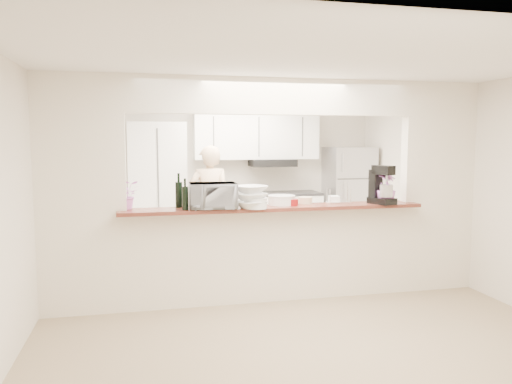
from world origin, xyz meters
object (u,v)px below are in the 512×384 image
object	(u,v)px
stand_mixer	(381,187)
person	(210,203)
toaster_oven	(213,196)
refrigerator	(348,196)

from	to	relation	value
stand_mixer	person	bearing A→B (deg)	126.95
stand_mixer	person	xyz separation A→B (m)	(-1.69, 2.25, -0.42)
toaster_oven	person	xyz separation A→B (m)	(0.26, 2.21, -0.36)
refrigerator	stand_mixer	size ratio (longest dim) A/B	3.83
person	toaster_oven	bearing A→B (deg)	88.20
refrigerator	person	distance (m)	2.55
toaster_oven	stand_mixer	size ratio (longest dim) A/B	1.12
refrigerator	toaster_oven	xyz separation A→B (m)	(-2.75, -2.75, 0.38)
refrigerator	person	xyz separation A→B (m)	(-2.49, -0.54, 0.02)
refrigerator	stand_mixer	xyz separation A→B (m)	(-0.80, -2.79, 0.44)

